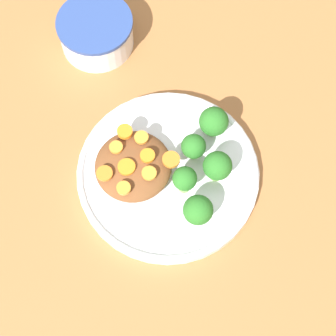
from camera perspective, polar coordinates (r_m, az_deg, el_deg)
ground_plane at (r=0.81m, az=0.00°, el=-0.88°), size 4.00×4.00×0.00m
plate at (r=0.80m, az=0.00°, el=-0.57°), size 0.26×0.26×0.02m
dip_bowl at (r=0.91m, az=-7.34°, el=13.63°), size 0.12×0.12×0.06m
stew_mound at (r=0.78m, az=-3.54°, el=0.20°), size 0.11×0.11×0.03m
broccoli_floret_0 at (r=0.75m, az=3.07°, el=-4.31°), size 0.04×0.04×0.05m
broccoli_floret_1 at (r=0.77m, az=5.04°, el=0.16°), size 0.04×0.04×0.06m
broccoli_floret_2 at (r=0.80m, az=4.72°, el=4.65°), size 0.04×0.04×0.06m
broccoli_floret_3 at (r=0.78m, az=2.61°, el=2.17°), size 0.04×0.04×0.05m
broccoli_floret_4 at (r=0.76m, az=1.47°, el=-1.39°), size 0.03×0.03×0.05m
carrot_slice_0 at (r=0.76m, az=-4.23°, el=0.11°), size 0.02×0.02×0.00m
carrot_slice_1 at (r=0.75m, az=-4.53°, el=-2.05°), size 0.02×0.02×0.01m
carrot_slice_2 at (r=0.76m, az=-1.93°, el=-0.53°), size 0.02×0.02×0.00m
carrot_slice_3 at (r=0.77m, az=0.08°, el=1.09°), size 0.02×0.02×0.01m
carrot_slice_4 at (r=0.76m, az=-6.46°, el=-0.55°), size 0.02×0.02×0.00m
carrot_slice_5 at (r=0.79m, az=-4.41°, el=3.71°), size 0.02×0.02×0.01m
carrot_slice_6 at (r=0.77m, az=-2.09°, el=1.26°), size 0.02×0.02×0.01m
carrot_slice_7 at (r=0.78m, az=-5.29°, el=2.11°), size 0.02×0.02×0.01m
carrot_slice_8 at (r=0.78m, az=-2.94°, el=2.93°), size 0.02×0.02×0.00m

